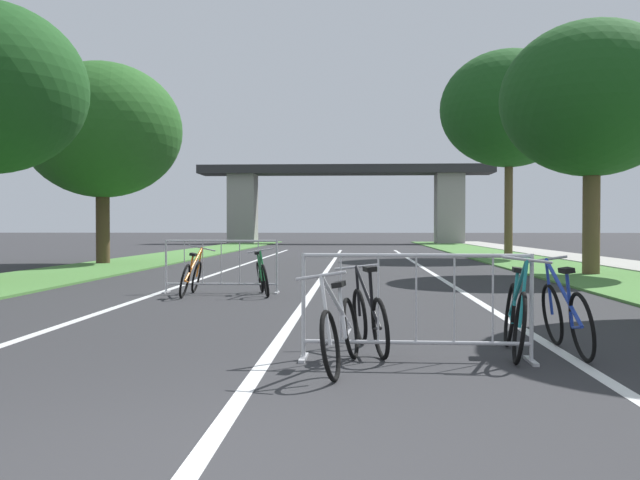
{
  "coord_description": "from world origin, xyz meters",
  "views": [
    {
      "loc": [
        0.89,
        -3.56,
        1.31
      ],
      "look_at": [
        -0.44,
        22.12,
        0.83
      ],
      "focal_mm": 39.92,
      "sensor_mm": 36.0,
      "label": 1
    }
  ],
  "objects_px": {
    "tree_right_oak_near": "(509,109)",
    "bicycle_orange_1": "(191,277)",
    "tree_left_pine_near": "(102,131)",
    "bicycle_green_0": "(262,277)",
    "crowd_barrier_nearest": "(416,308)",
    "bicycle_teal_3": "(515,317)",
    "bicycle_black_4": "(369,318)",
    "bicycle_silver_5": "(341,331)",
    "crowd_barrier_second": "(221,267)",
    "tree_right_oak_mid": "(592,100)",
    "bicycle_blue_2": "(566,316)"
  },
  "relations": [
    {
      "from": "bicycle_orange_1",
      "to": "bicycle_silver_5",
      "type": "relative_size",
      "value": 1.05
    },
    {
      "from": "bicycle_teal_3",
      "to": "tree_right_oak_near",
      "type": "bearing_deg",
      "value": -94.67
    },
    {
      "from": "tree_right_oak_mid",
      "to": "bicycle_orange_1",
      "type": "relative_size",
      "value": 3.91
    },
    {
      "from": "crowd_barrier_second",
      "to": "tree_left_pine_near",
      "type": "bearing_deg",
      "value": 120.64
    },
    {
      "from": "tree_right_oak_mid",
      "to": "bicycle_black_4",
      "type": "height_order",
      "value": "tree_right_oak_mid"
    },
    {
      "from": "bicycle_orange_1",
      "to": "bicycle_black_4",
      "type": "xyz_separation_m",
      "value": [
        3.27,
        -5.87,
        -0.01
      ]
    },
    {
      "from": "tree_left_pine_near",
      "to": "tree_right_oak_near",
      "type": "bearing_deg",
      "value": 20.73
    },
    {
      "from": "tree_right_oak_near",
      "to": "bicycle_orange_1",
      "type": "xyz_separation_m",
      "value": [
        -9.46,
        -16.65,
        -5.84
      ]
    },
    {
      "from": "tree_right_oak_near",
      "to": "crowd_barrier_nearest",
      "type": "bearing_deg",
      "value": -104.0
    },
    {
      "from": "tree_right_oak_mid",
      "to": "bicycle_orange_1",
      "type": "bearing_deg",
      "value": -147.29
    },
    {
      "from": "bicycle_teal_3",
      "to": "bicycle_blue_2",
      "type": "bearing_deg",
      "value": -160.18
    },
    {
      "from": "bicycle_green_0",
      "to": "bicycle_blue_2",
      "type": "xyz_separation_m",
      "value": [
        3.96,
        -6.07,
        0.04
      ]
    },
    {
      "from": "tree_right_oak_mid",
      "to": "bicycle_black_4",
      "type": "distance_m",
      "value": 14.09
    },
    {
      "from": "bicycle_blue_2",
      "to": "bicycle_silver_5",
      "type": "relative_size",
      "value": 1.01
    },
    {
      "from": "tree_right_oak_near",
      "to": "bicycle_blue_2",
      "type": "height_order",
      "value": "tree_right_oak_near"
    },
    {
      "from": "bicycle_green_0",
      "to": "bicycle_silver_5",
      "type": "bearing_deg",
      "value": 90.01
    },
    {
      "from": "tree_right_oak_mid",
      "to": "crowd_barrier_nearest",
      "type": "relative_size",
      "value": 2.98
    },
    {
      "from": "crowd_barrier_nearest",
      "to": "bicycle_green_0",
      "type": "height_order",
      "value": "crowd_barrier_nearest"
    },
    {
      "from": "tree_left_pine_near",
      "to": "bicycle_silver_5",
      "type": "height_order",
      "value": "tree_left_pine_near"
    },
    {
      "from": "tree_left_pine_near",
      "to": "bicycle_orange_1",
      "type": "height_order",
      "value": "tree_left_pine_near"
    },
    {
      "from": "tree_right_oak_near",
      "to": "bicycle_green_0",
      "type": "xyz_separation_m",
      "value": [
        -8.13,
        -16.47,
        -5.86
      ]
    },
    {
      "from": "bicycle_orange_1",
      "to": "bicycle_blue_2",
      "type": "relative_size",
      "value": 1.03
    },
    {
      "from": "tree_right_oak_near",
      "to": "bicycle_teal_3",
      "type": "bearing_deg",
      "value": -101.75
    },
    {
      "from": "tree_right_oak_mid",
      "to": "crowd_barrier_nearest",
      "type": "distance_m",
      "value": 14.3
    },
    {
      "from": "bicycle_orange_1",
      "to": "crowd_barrier_second",
      "type": "bearing_deg",
      "value": 48.28
    },
    {
      "from": "tree_left_pine_near",
      "to": "bicycle_green_0",
      "type": "height_order",
      "value": "tree_left_pine_near"
    },
    {
      "from": "tree_right_oak_near",
      "to": "bicycle_blue_2",
      "type": "distance_m",
      "value": 23.65
    },
    {
      "from": "tree_right_oak_mid",
      "to": "bicycle_black_4",
      "type": "bearing_deg",
      "value": -117.29
    },
    {
      "from": "bicycle_black_4",
      "to": "bicycle_silver_5",
      "type": "distance_m",
      "value": 1.0
    },
    {
      "from": "bicycle_blue_2",
      "to": "tree_right_oak_near",
      "type": "bearing_deg",
      "value": 78.77
    },
    {
      "from": "bicycle_green_0",
      "to": "bicycle_silver_5",
      "type": "distance_m",
      "value": 7.2
    },
    {
      "from": "tree_left_pine_near",
      "to": "crowd_barrier_second",
      "type": "distance_m",
      "value": 12.74
    },
    {
      "from": "crowd_barrier_nearest",
      "to": "bicycle_green_0",
      "type": "bearing_deg",
      "value": 109.95
    },
    {
      "from": "crowd_barrier_nearest",
      "to": "crowd_barrier_second",
      "type": "bearing_deg",
      "value": 115.08
    },
    {
      "from": "crowd_barrier_nearest",
      "to": "crowd_barrier_second",
      "type": "xyz_separation_m",
      "value": [
        -3.25,
        6.94,
        0.0
      ]
    },
    {
      "from": "tree_right_oak_mid",
      "to": "bicycle_teal_3",
      "type": "height_order",
      "value": "tree_right_oak_mid"
    },
    {
      "from": "tree_left_pine_near",
      "to": "crowd_barrier_second",
      "type": "bearing_deg",
      "value": -59.36
    },
    {
      "from": "bicycle_black_4",
      "to": "bicycle_silver_5",
      "type": "relative_size",
      "value": 0.96
    },
    {
      "from": "tree_left_pine_near",
      "to": "bicycle_blue_2",
      "type": "xyz_separation_m",
      "value": [
        10.97,
        -16.81,
        -4.26
      ]
    },
    {
      "from": "bicycle_orange_1",
      "to": "bicycle_blue_2",
      "type": "height_order",
      "value": "bicycle_blue_2"
    },
    {
      "from": "bicycle_teal_3",
      "to": "bicycle_black_4",
      "type": "distance_m",
      "value": 1.49
    },
    {
      "from": "crowd_barrier_second",
      "to": "bicycle_green_0",
      "type": "relative_size",
      "value": 1.42
    },
    {
      "from": "tree_right_oak_mid",
      "to": "tree_right_oak_near",
      "type": "xyz_separation_m",
      "value": [
        0.05,
        10.61,
        1.5
      ]
    },
    {
      "from": "tree_right_oak_near",
      "to": "crowd_barrier_second",
      "type": "height_order",
      "value": "tree_right_oak_near"
    },
    {
      "from": "tree_right_oak_mid",
      "to": "bicycle_black_4",
      "type": "relative_size",
      "value": 4.26
    },
    {
      "from": "crowd_barrier_second",
      "to": "bicycle_orange_1",
      "type": "height_order",
      "value": "crowd_barrier_second"
    },
    {
      "from": "tree_left_pine_near",
      "to": "bicycle_teal_3",
      "type": "relative_size",
      "value": 4.04
    },
    {
      "from": "tree_left_pine_near",
      "to": "crowd_barrier_second",
      "type": "height_order",
      "value": "tree_left_pine_near"
    },
    {
      "from": "crowd_barrier_second",
      "to": "bicycle_black_4",
      "type": "bearing_deg",
      "value": -66.45
    },
    {
      "from": "bicycle_orange_1",
      "to": "bicycle_teal_3",
      "type": "relative_size",
      "value": 1.0
    }
  ]
}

